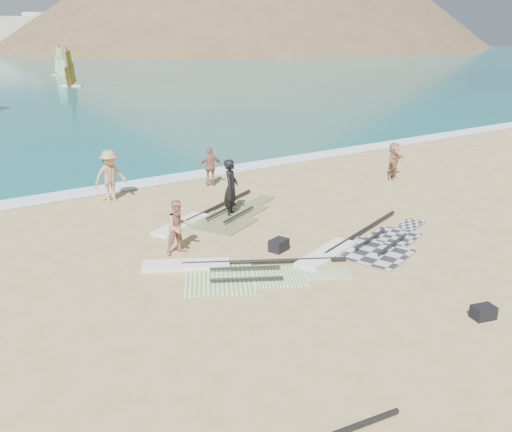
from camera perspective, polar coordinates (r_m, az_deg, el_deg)
ground at (r=14.10m, az=13.75°, el=-7.22°), size 300.00×300.00×0.00m
surf_line at (r=23.57m, az=-8.67°, el=3.60°), size 300.00×1.20×0.04m
headland_main at (r=167.73m, az=0.43°, el=16.53°), size 143.00×143.00×45.00m
headland_minor at (r=197.10m, az=7.50°, el=16.69°), size 70.00×70.00×28.00m
rig_grey at (r=16.44m, az=10.42°, el=-2.99°), size 5.68×3.29×0.20m
rig_green at (r=14.59m, az=-2.89°, el=-5.54°), size 4.85×3.81×0.20m
rig_orange at (r=18.58m, az=-4.38°, el=-0.18°), size 5.40×3.59×0.20m
gear_bag_near at (r=15.94m, az=2.29°, el=-2.92°), size 0.62×0.54×0.34m
gear_bag_far at (r=13.34m, az=21.79°, el=-8.93°), size 0.55×0.45×0.29m
person_wetsuit at (r=18.67m, az=-2.51°, el=2.84°), size 0.80×0.81×1.89m
beachgoer_left at (r=15.69m, az=-7.76°, el=-1.10°), size 0.76×0.59×1.54m
beachgoer_mid at (r=20.82m, az=-14.38°, el=3.89°), size 1.26×0.79×1.87m
beachgoer_back at (r=22.31m, az=-4.57°, el=4.94°), size 0.97×0.61×1.53m
beachgoer_right at (r=23.90m, az=13.60°, el=5.38°), size 1.46×1.05×1.52m
windsurfer_centre at (r=62.63m, az=-18.08°, el=13.29°), size 2.08×2.09×3.96m
windsurfer_right at (r=77.71m, az=-19.01°, el=14.02°), size 2.13×2.44×3.74m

